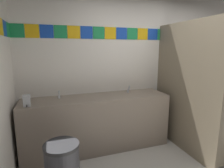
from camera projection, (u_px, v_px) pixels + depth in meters
The scene contains 8 objects.
wall_back at pixel (145, 66), 3.50m from camera, with size 4.51×0.09×2.63m.
vanity_counter at pixel (98, 122), 3.04m from camera, with size 2.34×0.58×0.88m.
faucet_left at pixel (59, 95), 2.84m from camera, with size 0.04×0.10×0.14m.
faucet_right at pixel (128, 90), 3.21m from camera, with size 0.04×0.10×0.14m.
soap_dispenser at pixel (27, 101), 2.46m from camera, with size 0.09×0.09×0.16m.
stall_divider at pixel (204, 90), 2.75m from camera, with size 0.92×1.45×2.05m.
toilet at pixel (197, 119), 3.52m from camera, with size 0.39×0.49×0.74m.
trash_bin at pixel (63, 168), 2.09m from camera, with size 0.39×0.39×0.61m.
Camera 1 is at (-1.74, -1.43, 1.65)m, focal length 29.47 mm.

